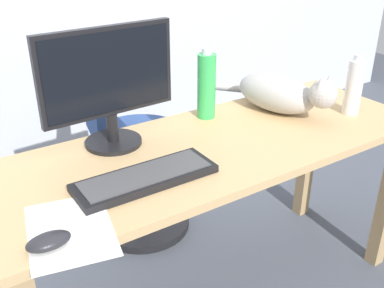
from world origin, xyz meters
The scene contains 9 objects.
desk centered at (0.00, 0.00, 0.63)m, with size 1.65×0.60×0.74m.
office_chair centered at (-0.07, 0.62, 0.41)m, with size 0.49×0.48×0.94m.
monitor centered at (-0.32, 0.19, 0.96)m, with size 0.48×0.20×0.41m.
keyboard centered at (-0.34, -0.10, 0.75)m, with size 0.44×0.15×0.03m.
cat centered at (0.39, 0.09, 0.82)m, with size 0.25×0.61×0.20m.
computer_mouse centered at (-0.68, -0.25, 0.75)m, with size 0.11×0.06×0.04m, color #232328.
paper_sheet centered at (-0.62, -0.21, 0.74)m, with size 0.21×0.30×0.00m, color white.
water_bottle centered at (0.10, 0.21, 0.87)m, with size 0.07×0.07×0.28m.
spray_bottle centered at (0.62, -0.08, 0.85)m, with size 0.07×0.07×0.25m.
Camera 1 is at (-0.87, -1.17, 1.45)m, focal length 42.13 mm.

